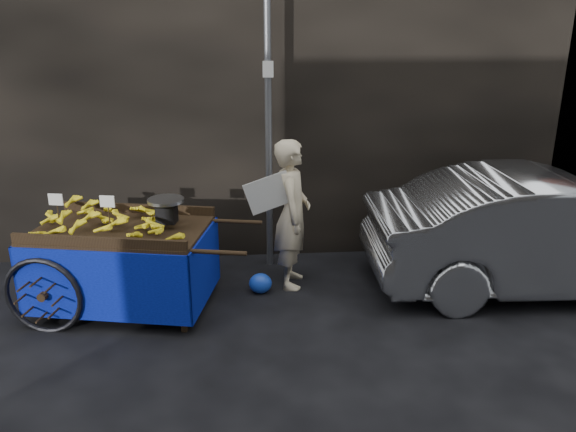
{
  "coord_description": "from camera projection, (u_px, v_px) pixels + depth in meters",
  "views": [
    {
      "loc": [
        0.02,
        -5.24,
        2.89
      ],
      "look_at": [
        0.47,
        0.5,
        0.91
      ],
      "focal_mm": 35.0,
      "sensor_mm": 36.0,
      "label": 1
    }
  ],
  "objects": [
    {
      "name": "ground",
      "position": [
        247.0,
        314.0,
        5.88
      ],
      "size": [
        80.0,
        80.0,
        0.0
      ],
      "primitive_type": "plane",
      "color": "black",
      "rests_on": "ground"
    },
    {
      "name": "building_wall",
      "position": [
        270.0,
        54.0,
        7.55
      ],
      "size": [
        13.5,
        2.0,
        5.0
      ],
      "color": "black",
      "rests_on": "ground"
    },
    {
      "name": "street_pole",
      "position": [
        268.0,
        104.0,
        6.47
      ],
      "size": [
        0.12,
        0.1,
        4.0
      ],
      "color": "slate",
      "rests_on": "ground"
    },
    {
      "name": "banana_cart",
      "position": [
        116.0,
        236.0,
        5.8
      ],
      "size": [
        2.56,
        1.52,
        1.31
      ],
      "rotation": [
        0.0,
        0.0,
        -0.2
      ],
      "color": "black",
      "rests_on": "ground"
    },
    {
      "name": "vendor",
      "position": [
        292.0,
        214.0,
        6.31
      ],
      "size": [
        0.79,
        0.67,
        1.71
      ],
      "rotation": [
        0.0,
        0.0,
        1.45
      ],
      "color": "beige",
      "rests_on": "ground"
    },
    {
      "name": "plastic_bag",
      "position": [
        260.0,
        283.0,
        6.31
      ],
      "size": [
        0.26,
        0.21,
        0.23
      ],
      "primitive_type": "ellipsoid",
      "color": "blue",
      "rests_on": "ground"
    },
    {
      "name": "parked_car",
      "position": [
        552.0,
        232.0,
        6.28
      ],
      "size": [
        4.13,
        1.55,
        1.35
      ],
      "primitive_type": "imported",
      "rotation": [
        0.0,
        0.0,
        1.54
      ],
      "color": "silver",
      "rests_on": "ground"
    }
  ]
}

